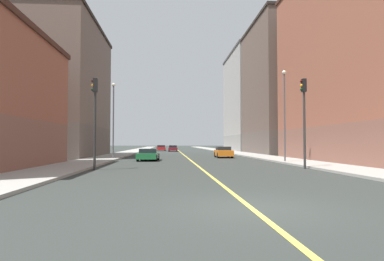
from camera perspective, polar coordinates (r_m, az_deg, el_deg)
name	(u,v)px	position (r m, az deg, el deg)	size (l,w,h in m)	color
ground_plane	(251,208)	(9.38, 10.04, -12.94)	(400.00, 400.00, 0.00)	#2D322F
sidewalk_left	(234,152)	(59.10, 7.19, -3.74)	(3.68, 168.00, 0.15)	#9E9B93
sidewalk_right	(127,153)	(58.39, -11.00, -3.74)	(3.68, 168.00, 0.15)	#9E9B93
lane_center_stripe	(181,153)	(58.01, -1.85, -3.86)	(0.16, 154.00, 0.01)	#E5D14C
building_left_near	(381,51)	(33.34, 29.63, 11.70)	(9.79, 25.89, 19.13)	brown
building_left_mid	(282,88)	(55.34, 15.19, 6.97)	(9.79, 16.89, 20.85)	brown
building_left_far	(252,102)	(73.18, 10.32, 4.85)	(9.79, 19.25, 21.19)	gray
building_right_midblock	(60,90)	(45.32, -21.64, 6.39)	(9.79, 17.98, 16.70)	brown
traffic_light_left_near	(304,111)	(24.03, 18.63, 3.26)	(0.40, 0.32, 6.16)	#2D2D2D
traffic_light_right_near	(95,110)	(22.69, -16.32, 3.31)	(0.40, 0.32, 5.99)	#2D2D2D
street_lamp_left_near	(284,107)	(30.67, 15.56, 3.94)	(0.36, 0.36, 8.07)	#4C4C51
street_lamp_right_near	(113,113)	(36.02, -13.32, 2.92)	(0.36, 0.36, 7.93)	#4C4C51
car_orange	(223,152)	(39.86, 5.41, -3.72)	(1.87, 4.09, 1.31)	orange
car_maroon	(173,148)	(68.14, -3.27, -3.08)	(1.89, 4.63, 1.25)	maroon
car_red	(161,148)	(73.31, -5.32, -3.00)	(1.98, 4.46, 1.25)	red
car_green	(148,155)	(33.37, -7.49, -4.13)	(2.10, 4.52, 1.18)	#1E6B38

